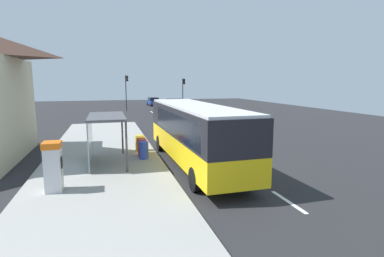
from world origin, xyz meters
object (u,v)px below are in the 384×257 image
Objects in this scene: sedan_far at (153,101)px; traffic_light_near_side at (183,89)px; recycling_bin_blue at (144,150)px; recycling_bin_red at (142,148)px; traffic_light_far_side at (126,87)px; bus at (194,131)px; white_van at (179,108)px; recycling_bin_orange at (141,145)px; recycling_bin_yellow at (140,143)px; bus_shelter at (101,127)px; sedan_near at (166,107)px; ticket_machine at (53,166)px.

sedan_far is 0.91× the size of traffic_light_near_side.
recycling_bin_red is (0.00, 0.70, 0.00)m from recycling_bin_blue.
traffic_light_far_side reaches higher than sedan_far.
traffic_light_near_side is (7.21, 31.08, 1.43)m from bus.
white_van is 11.69m from traffic_light_near_side.
recycling_bin_yellow is (0.00, 0.70, 0.00)m from recycling_bin_orange.
recycling_bin_red is at bearing -92.11° from traffic_light_far_side.
bus_shelter is (-2.21, -1.07, 1.44)m from recycling_bin_red.
ticket_machine is (-10.45, -31.23, 0.38)m from sedan_near.
recycling_bin_orange is 0.24× the size of bus_shelter.
bus_shelter is (-4.70, 1.06, 0.25)m from bus.
recycling_bin_yellow is (0.00, 2.10, 0.00)m from recycling_bin_blue.
sedan_near is at bearing -141.73° from traffic_light_near_side.
sedan_far is at bearing 80.72° from recycling_bin_blue.
recycling_bin_red is 0.18× the size of traffic_light_far_side.
recycling_bin_orange is at bearing 131.36° from bus.
sedan_near is 28.88m from bus_shelter.
traffic_light_far_side reaches higher than traffic_light_near_side.
white_van reaches higher than sedan_far.
traffic_light_far_side is 1.34× the size of bus_shelter.
traffic_light_near_side is (9.70, 28.96, 2.62)m from recycling_bin_red.
recycling_bin_yellow is at bearing -111.19° from white_van.
bus_shelter is (-3.31, -30.82, -1.45)m from traffic_light_far_side.
white_van reaches higher than recycling_bin_yellow.
sedan_near is at bearing -89.97° from sedan_far.
sedan_far is 45.07m from ticket_machine.
bus_shelter reaches higher than white_van.
recycling_bin_blue is 2.10m from recycling_bin_yellow.
sedan_near reaches higher than recycling_bin_blue.
bus is 4.48m from recycling_bin_yellow.
ticket_machine is at bearing -125.66° from recycling_bin_orange.
recycling_bin_blue is 2.67m from bus_shelter.
recycling_bin_red is at bearing 50.57° from ticket_machine.
traffic_light_near_side is 0.92× the size of traffic_light_far_side.
traffic_light_far_side is at bearing 148.42° from sedan_near.
recycling_bin_yellow is at bearing 90.00° from recycling_bin_red.
ticket_machine reaches higher than recycling_bin_yellow.
white_van is 17.72m from recycling_bin_yellow.
recycling_bin_red is 0.19× the size of traffic_light_near_side.
recycling_bin_orange is at bearing -92.16° from traffic_light_far_side.
traffic_light_near_side is 32.32m from bus_shelter.
recycling_bin_orange is (-6.50, -25.73, -0.14)m from sedan_near.
sedan_near is 6.92m from traffic_light_far_side.
white_van is at bearing -106.64° from traffic_light_near_side.
traffic_light_far_side is at bearing 174.69° from traffic_light_near_side.
recycling_bin_yellow is at bearing 90.00° from recycling_bin_blue.
traffic_light_near_side is at bearing 71.48° from recycling_bin_red.
traffic_light_near_side is (3.20, -10.09, 2.48)m from sedan_far.
ticket_machine reaches higher than recycling_bin_blue.
sedan_far reaches higher than recycling_bin_red.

